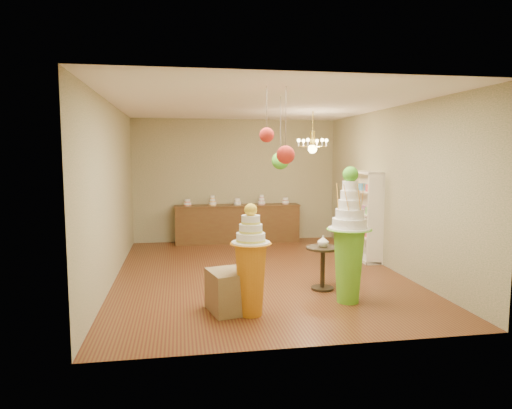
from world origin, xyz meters
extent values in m
plane|color=#5B3018|center=(0.00, 0.00, 0.00)|extent=(6.50, 6.50, 0.00)
plane|color=white|center=(0.00, 0.00, 3.00)|extent=(6.50, 6.50, 0.00)
cube|color=tan|center=(0.00, 3.25, 1.50)|extent=(5.00, 0.04, 3.00)
cube|color=tan|center=(0.00, -3.25, 1.50)|extent=(5.00, 0.04, 3.00)
cube|color=tan|center=(-2.50, 0.00, 1.50)|extent=(0.04, 6.50, 3.00)
cube|color=tan|center=(2.50, 0.00, 1.50)|extent=(0.04, 6.50, 3.00)
cone|color=#67C02A|center=(1.01, -1.83, 0.53)|extent=(0.49, 0.49, 1.07)
cylinder|color=white|center=(1.01, -1.83, 1.08)|extent=(0.66, 0.66, 0.03)
cylinder|color=white|center=(1.01, -1.83, 1.16)|extent=(0.53, 0.53, 0.13)
cylinder|color=white|center=(1.01, -1.83, 1.30)|extent=(0.44, 0.44, 0.13)
cylinder|color=white|center=(1.01, -1.83, 1.43)|extent=(0.36, 0.36, 0.13)
cylinder|color=white|center=(1.01, -1.83, 1.56)|extent=(0.29, 0.29, 0.13)
cylinder|color=white|center=(1.01, -1.83, 1.70)|extent=(0.24, 0.24, 0.13)
sphere|color=green|center=(1.01, -1.83, 1.86)|extent=(0.22, 0.22, 0.22)
cone|color=#C47516|center=(-0.47, -2.13, 0.48)|extent=(0.48, 0.48, 0.96)
cylinder|color=white|center=(-0.47, -2.13, 0.98)|extent=(0.57, 0.57, 0.03)
cylinder|color=white|center=(-0.47, -2.13, 1.05)|extent=(0.43, 0.43, 0.12)
cylinder|color=white|center=(-0.47, -2.13, 1.17)|extent=(0.34, 0.34, 0.12)
cylinder|color=white|center=(-0.47, -2.13, 1.29)|extent=(0.27, 0.27, 0.12)
sphere|color=yellow|center=(-0.47, -2.13, 1.42)|extent=(0.17, 0.17, 0.17)
cube|color=olive|center=(-0.69, -1.92, 0.28)|extent=(0.75, 0.75, 0.56)
cube|color=#54361A|center=(0.00, 2.97, 0.45)|extent=(3.00, 0.50, 0.90)
cube|color=#54361A|center=(0.00, 2.97, 0.91)|extent=(3.04, 0.54, 0.03)
cylinder|color=white|center=(-1.20, 2.97, 1.00)|extent=(0.18, 0.18, 0.16)
cylinder|color=white|center=(-0.60, 2.97, 1.04)|extent=(0.18, 0.18, 0.24)
cylinder|color=white|center=(0.00, 2.97, 1.00)|extent=(0.18, 0.18, 0.16)
cylinder|color=white|center=(0.60, 2.97, 1.04)|extent=(0.18, 0.18, 0.24)
cylinder|color=white|center=(1.20, 2.97, 1.00)|extent=(0.18, 0.18, 0.16)
cube|color=white|center=(2.48, 0.80, 0.90)|extent=(0.04, 1.20, 1.80)
cube|color=white|center=(2.32, 0.80, 0.50)|extent=(0.30, 1.14, 0.03)
cube|color=white|center=(2.32, 0.80, 0.95)|extent=(0.30, 1.14, 0.03)
cube|color=white|center=(2.32, 0.80, 1.40)|extent=(0.30, 1.14, 0.03)
cylinder|color=black|center=(0.84, -1.16, 0.02)|extent=(0.38, 0.38, 0.04)
cylinder|color=black|center=(0.84, -1.16, 0.33)|extent=(0.08, 0.08, 0.67)
cylinder|color=black|center=(0.84, -1.16, 0.67)|extent=(0.57, 0.57, 0.04)
imported|color=white|center=(0.84, -1.16, 0.78)|extent=(0.21, 0.21, 0.18)
cylinder|color=#453931|center=(-0.02, -2.21, 2.57)|extent=(0.01, 0.01, 0.87)
sphere|color=red|center=(-0.02, -2.21, 2.13)|extent=(0.24, 0.24, 0.24)
cylinder|color=#453931|center=(0.13, -1.22, 2.52)|extent=(0.01, 0.01, 0.96)
sphere|color=green|center=(0.13, -1.22, 2.04)|extent=(0.26, 0.26, 0.26)
cylinder|color=#453931|center=(-0.27, -2.21, 2.69)|extent=(0.01, 0.01, 0.62)
sphere|color=red|center=(-0.27, -2.21, 2.38)|extent=(0.19, 0.19, 0.19)
cylinder|color=#F1D155|center=(1.27, 0.94, 2.75)|extent=(0.02, 0.02, 0.50)
cylinder|color=#F1D155|center=(1.27, 0.94, 2.45)|extent=(0.10, 0.10, 0.30)
sphere|color=#EFD683|center=(1.27, 0.94, 2.25)|extent=(0.18, 0.18, 0.18)
camera|label=1|loc=(-1.38, -7.96, 2.13)|focal=32.00mm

